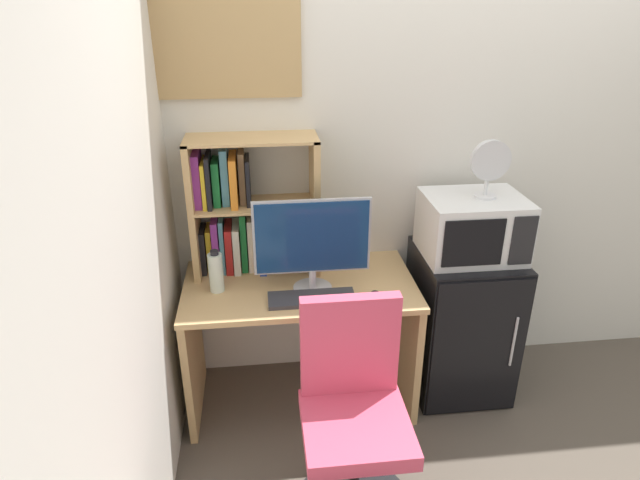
{
  "coord_description": "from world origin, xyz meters",
  "views": [
    {
      "loc": [
        -1.14,
        -2.72,
        2.08
      ],
      "look_at": [
        -0.87,
        -0.35,
        0.98
      ],
      "focal_mm": 30.69,
      "sensor_mm": 36.0,
      "label": 1
    }
  ],
  "objects_px": {
    "mini_fridge": "(461,321)",
    "wall_corkboard": "(220,38)",
    "hutch_bookshelf": "(239,209)",
    "desk_chair": "(353,425)",
    "keyboard": "(312,298)",
    "water_bottle": "(216,272)",
    "monitor": "(312,241)",
    "desk_fan": "(490,165)",
    "computer_mouse": "(376,295)",
    "microwave": "(472,226)"
  },
  "relations": [
    {
      "from": "computer_mouse",
      "to": "desk_chair",
      "type": "bearing_deg",
      "value": -110.65
    },
    {
      "from": "microwave",
      "to": "water_bottle",
      "type": "bearing_deg",
      "value": -177.47
    },
    {
      "from": "mini_fridge",
      "to": "desk_fan",
      "type": "bearing_deg",
      "value": -3.94
    },
    {
      "from": "hutch_bookshelf",
      "to": "microwave",
      "type": "relative_size",
      "value": 1.43
    },
    {
      "from": "monitor",
      "to": "microwave",
      "type": "bearing_deg",
      "value": 7.08
    },
    {
      "from": "wall_corkboard",
      "to": "hutch_bookshelf",
      "type": "bearing_deg",
      "value": -68.5
    },
    {
      "from": "hutch_bookshelf",
      "to": "desk_chair",
      "type": "distance_m",
      "value": 1.18
    },
    {
      "from": "keyboard",
      "to": "microwave",
      "type": "bearing_deg",
      "value": 13.66
    },
    {
      "from": "monitor",
      "to": "desk_fan",
      "type": "xyz_separation_m",
      "value": [
        0.87,
        0.1,
        0.32
      ]
    },
    {
      "from": "microwave",
      "to": "mini_fridge",
      "type": "bearing_deg",
      "value": -90.15
    },
    {
      "from": "hutch_bookshelf",
      "to": "wall_corkboard",
      "type": "bearing_deg",
      "value": 111.5
    },
    {
      "from": "keyboard",
      "to": "microwave",
      "type": "xyz_separation_m",
      "value": [
        0.84,
        0.2,
        0.24
      ]
    },
    {
      "from": "computer_mouse",
      "to": "desk_chair",
      "type": "height_order",
      "value": "desk_chair"
    },
    {
      "from": "keyboard",
      "to": "mini_fridge",
      "type": "relative_size",
      "value": 0.5
    },
    {
      "from": "desk_chair",
      "to": "water_bottle",
      "type": "bearing_deg",
      "value": 130.85
    },
    {
      "from": "computer_mouse",
      "to": "mini_fridge",
      "type": "distance_m",
      "value": 0.66
    },
    {
      "from": "desk_chair",
      "to": "wall_corkboard",
      "type": "distance_m",
      "value": 1.82
    },
    {
      "from": "computer_mouse",
      "to": "monitor",
      "type": "bearing_deg",
      "value": 158.48
    },
    {
      "from": "keyboard",
      "to": "wall_corkboard",
      "type": "distance_m",
      "value": 1.28
    },
    {
      "from": "water_bottle",
      "to": "wall_corkboard",
      "type": "xyz_separation_m",
      "value": [
        0.08,
        0.33,
        1.04
      ]
    },
    {
      "from": "microwave",
      "to": "desk_fan",
      "type": "bearing_deg",
      "value": -7.73
    },
    {
      "from": "monitor",
      "to": "keyboard",
      "type": "height_order",
      "value": "monitor"
    },
    {
      "from": "computer_mouse",
      "to": "water_bottle",
      "type": "relative_size",
      "value": 0.39
    },
    {
      "from": "monitor",
      "to": "wall_corkboard",
      "type": "bearing_deg",
      "value": 135.72
    },
    {
      "from": "hutch_bookshelf",
      "to": "desk_fan",
      "type": "height_order",
      "value": "hutch_bookshelf"
    },
    {
      "from": "hutch_bookshelf",
      "to": "mini_fridge",
      "type": "relative_size",
      "value": 0.86
    },
    {
      "from": "microwave",
      "to": "desk_fan",
      "type": "distance_m",
      "value": 0.33
    },
    {
      "from": "mini_fridge",
      "to": "microwave",
      "type": "relative_size",
      "value": 1.67
    },
    {
      "from": "keyboard",
      "to": "water_bottle",
      "type": "distance_m",
      "value": 0.48
    },
    {
      "from": "water_bottle",
      "to": "microwave",
      "type": "bearing_deg",
      "value": 2.53
    },
    {
      "from": "water_bottle",
      "to": "desk_fan",
      "type": "distance_m",
      "value": 1.42
    },
    {
      "from": "monitor",
      "to": "hutch_bookshelf",
      "type": "bearing_deg",
      "value": 141.67
    },
    {
      "from": "mini_fridge",
      "to": "wall_corkboard",
      "type": "height_order",
      "value": "wall_corkboard"
    },
    {
      "from": "water_bottle",
      "to": "desk_fan",
      "type": "height_order",
      "value": "desk_fan"
    },
    {
      "from": "hutch_bookshelf",
      "to": "microwave",
      "type": "height_order",
      "value": "hutch_bookshelf"
    },
    {
      "from": "keyboard",
      "to": "hutch_bookshelf",
      "type": "bearing_deg",
      "value": 131.42
    },
    {
      "from": "monitor",
      "to": "microwave",
      "type": "relative_size",
      "value": 1.14
    },
    {
      "from": "water_bottle",
      "to": "mini_fridge",
      "type": "height_order",
      "value": "water_bottle"
    },
    {
      "from": "computer_mouse",
      "to": "mini_fridge",
      "type": "xyz_separation_m",
      "value": [
        0.53,
        0.22,
        -0.33
      ]
    },
    {
      "from": "desk_chair",
      "to": "wall_corkboard",
      "type": "xyz_separation_m",
      "value": [
        -0.49,
        0.99,
        1.45
      ]
    },
    {
      "from": "water_bottle",
      "to": "mini_fridge",
      "type": "xyz_separation_m",
      "value": [
        1.29,
        0.05,
        -0.42
      ]
    },
    {
      "from": "computer_mouse",
      "to": "desk_fan",
      "type": "height_order",
      "value": "desk_fan"
    },
    {
      "from": "hutch_bookshelf",
      "to": "keyboard",
      "type": "relative_size",
      "value": 1.7
    },
    {
      "from": "desk_chair",
      "to": "wall_corkboard",
      "type": "relative_size",
      "value": 1.28
    },
    {
      "from": "monitor",
      "to": "wall_corkboard",
      "type": "relative_size",
      "value": 0.75
    },
    {
      "from": "keyboard",
      "to": "computer_mouse",
      "type": "xyz_separation_m",
      "value": [
        0.31,
        -0.01,
        0.0
      ]
    },
    {
      "from": "keyboard",
      "to": "desk_chair",
      "type": "xyz_separation_m",
      "value": [
        0.12,
        -0.51,
        -0.32
      ]
    },
    {
      "from": "monitor",
      "to": "water_bottle",
      "type": "relative_size",
      "value": 2.57
    },
    {
      "from": "hutch_bookshelf",
      "to": "mini_fridge",
      "type": "distance_m",
      "value": 1.35
    },
    {
      "from": "keyboard",
      "to": "water_bottle",
      "type": "bearing_deg",
      "value": 161.89
    }
  ]
}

